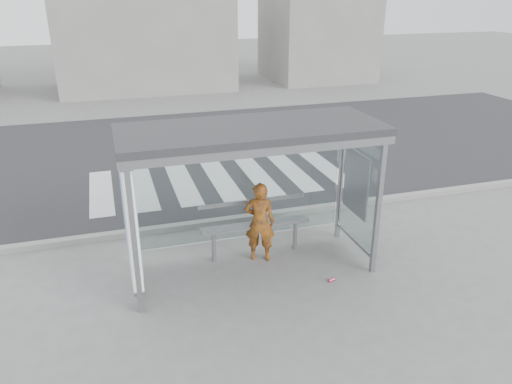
# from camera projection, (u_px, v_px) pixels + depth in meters

# --- Properties ---
(ground) EXTENTS (80.00, 80.00, 0.00)m
(ground) POSITION_uv_depth(u_px,v_px,m) (252.00, 269.00, 8.89)
(ground) COLOR slate
(ground) RESTS_ON ground
(road) EXTENTS (30.00, 10.00, 0.01)m
(road) POSITION_uv_depth(u_px,v_px,m) (185.00, 153.00, 15.06)
(road) COLOR #262628
(road) RESTS_ON ground
(curb) EXTENTS (30.00, 0.18, 0.12)m
(curb) POSITION_uv_depth(u_px,v_px,m) (226.00, 220.00, 10.58)
(curb) COLOR gray
(curb) RESTS_ON ground
(crosswalk) EXTENTS (6.55, 3.00, 0.00)m
(crosswalk) POSITION_uv_depth(u_px,v_px,m) (221.00, 179.00, 12.99)
(crosswalk) COLOR silver
(crosswalk) RESTS_ON ground
(bus_shelter) EXTENTS (4.25, 1.65, 2.62)m
(bus_shelter) POSITION_uv_depth(u_px,v_px,m) (229.00, 165.00, 8.08)
(bus_shelter) COLOR gray
(bus_shelter) RESTS_ON ground
(building_center) EXTENTS (8.00, 5.00, 5.00)m
(building_center) POSITION_uv_depth(u_px,v_px,m) (144.00, 35.00, 23.82)
(building_center) COLOR gray
(building_center) RESTS_ON ground
(building_right) EXTENTS (5.00, 5.00, 7.00)m
(building_right) POSITION_uv_depth(u_px,v_px,m) (318.00, 10.00, 25.88)
(building_right) COLOR gray
(building_right) RESTS_ON ground
(person) EXTENTS (0.64, 0.53, 1.50)m
(person) POSITION_uv_depth(u_px,v_px,m) (260.00, 222.00, 8.94)
(person) COLOR #EB5316
(person) RESTS_ON ground
(bench) EXTENTS (2.03, 0.33, 1.05)m
(bench) POSITION_uv_depth(u_px,v_px,m) (255.00, 225.00, 9.14)
(bench) COLOR gray
(bench) RESTS_ON ground
(soda_can) EXTENTS (0.12, 0.09, 0.06)m
(soda_can) POSITION_uv_depth(u_px,v_px,m) (331.00, 280.00, 8.50)
(soda_can) COLOR #DA4079
(soda_can) RESTS_ON ground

